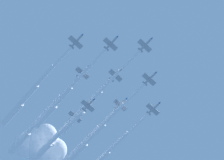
{
  "coord_description": "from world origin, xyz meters",
  "views": [
    {
      "loc": [
        -20.68,
        -62.7,
        4.77
      ],
      "look_at": [
        0.0,
        0.0,
        182.98
      ],
      "focal_mm": 56.23,
      "sensor_mm": 36.0,
      "label": 1
    }
  ],
  "objects_px": {
    "jet_starboard_outer": "(72,155)",
    "jet_trail_starboard": "(41,154)",
    "jet_lead": "(90,103)",
    "jet_port_mid": "(59,134)",
    "jet_port_outer": "(27,96)",
    "jet_port_inner": "(92,136)",
    "jet_trail_port": "(34,126)",
    "jet_starboard_inner": "(61,98)"
  },
  "relations": [
    {
      "from": "jet_lead",
      "to": "jet_port_mid",
      "type": "bearing_deg",
      "value": 114.87
    },
    {
      "from": "jet_starboard_outer",
      "to": "jet_trail_port",
      "type": "height_order",
      "value": "jet_starboard_outer"
    },
    {
      "from": "jet_lead",
      "to": "jet_port_mid",
      "type": "relative_size",
      "value": 0.92
    },
    {
      "from": "jet_port_outer",
      "to": "jet_trail_port",
      "type": "height_order",
      "value": "jet_trail_port"
    },
    {
      "from": "jet_trail_starboard",
      "to": "jet_lead",
      "type": "bearing_deg",
      "value": -65.06
    },
    {
      "from": "jet_trail_port",
      "to": "jet_starboard_inner",
      "type": "bearing_deg",
      "value": -65.41
    },
    {
      "from": "jet_lead",
      "to": "jet_starboard_outer",
      "type": "xyz_separation_m",
      "value": [
        -0.27,
        35.74,
        0.35
      ]
    },
    {
      "from": "jet_starboard_inner",
      "to": "jet_trail_port",
      "type": "bearing_deg",
      "value": 114.59
    },
    {
      "from": "jet_port_inner",
      "to": "jet_trail_starboard",
      "type": "relative_size",
      "value": 1.11
    },
    {
      "from": "jet_port_mid",
      "to": "jet_trail_starboard",
      "type": "relative_size",
      "value": 1.16
    },
    {
      "from": "jet_lead",
      "to": "jet_starboard_outer",
      "type": "height_order",
      "value": "jet_starboard_outer"
    },
    {
      "from": "jet_starboard_outer",
      "to": "jet_trail_starboard",
      "type": "distance_m",
      "value": 18.1
    },
    {
      "from": "jet_starboard_outer",
      "to": "jet_port_inner",
      "type": "bearing_deg",
      "value": -66.62
    },
    {
      "from": "jet_starboard_outer",
      "to": "jet_starboard_inner",
      "type": "bearing_deg",
      "value": -114.59
    },
    {
      "from": "jet_lead",
      "to": "jet_port_mid",
      "type": "distance_m",
      "value": 26.88
    },
    {
      "from": "jet_starboard_inner",
      "to": "jet_starboard_outer",
      "type": "xyz_separation_m",
      "value": [
        15.7,
        34.3,
        1.99
      ]
    },
    {
      "from": "jet_starboard_outer",
      "to": "jet_trail_port",
      "type": "distance_m",
      "value": 28.55
    },
    {
      "from": "jet_trail_starboard",
      "to": "jet_starboard_outer",
      "type": "bearing_deg",
      "value": -8.12
    },
    {
      "from": "jet_port_outer",
      "to": "jet_trail_port",
      "type": "xyz_separation_m",
      "value": [
        7.75,
        18.07,
        2.85
      ]
    },
    {
      "from": "jet_starboard_outer",
      "to": "jet_port_outer",
      "type": "bearing_deg",
      "value": -138.22
    },
    {
      "from": "jet_port_mid",
      "to": "jet_starboard_outer",
      "type": "xyz_separation_m",
      "value": [
        11.03,
        11.36,
        0.51
      ]
    },
    {
      "from": "jet_port_inner",
      "to": "jet_port_mid",
      "type": "relative_size",
      "value": 0.96
    },
    {
      "from": "jet_starboard_outer",
      "to": "jet_trail_starboard",
      "type": "xyz_separation_m",
      "value": [
        -17.51,
        2.5,
        -3.83
      ]
    },
    {
      "from": "jet_starboard_inner",
      "to": "jet_port_mid",
      "type": "xyz_separation_m",
      "value": [
        4.67,
        22.95,
        1.48
      ]
    },
    {
      "from": "jet_trail_port",
      "to": "jet_port_inner",
      "type": "bearing_deg",
      "value": -9.64
    },
    {
      "from": "jet_port_inner",
      "to": "jet_port_mid",
      "type": "bearing_deg",
      "value": 161.23
    },
    {
      "from": "jet_port_mid",
      "to": "jet_trail_starboard",
      "type": "distance_m",
      "value": 15.66
    },
    {
      "from": "jet_lead",
      "to": "jet_starboard_outer",
      "type": "relative_size",
      "value": 1.02
    },
    {
      "from": "jet_starboard_inner",
      "to": "jet_trail_starboard",
      "type": "relative_size",
      "value": 1.0
    },
    {
      "from": "jet_port_mid",
      "to": "jet_trail_port",
      "type": "height_order",
      "value": "jet_trail_port"
    },
    {
      "from": "jet_starboard_inner",
      "to": "jet_port_mid",
      "type": "relative_size",
      "value": 0.86
    },
    {
      "from": "jet_starboard_inner",
      "to": "jet_trail_starboard",
      "type": "xyz_separation_m",
      "value": [
        -1.82,
        36.8,
        -1.84
      ]
    },
    {
      "from": "jet_lead",
      "to": "jet_trail_starboard",
      "type": "height_order",
      "value": "jet_lead"
    },
    {
      "from": "jet_port_mid",
      "to": "jet_starboard_outer",
      "type": "bearing_deg",
      "value": 45.84
    },
    {
      "from": "jet_port_outer",
      "to": "jet_trail_starboard",
      "type": "bearing_deg",
      "value": 63.64
    },
    {
      "from": "jet_port_inner",
      "to": "jet_port_outer",
      "type": "relative_size",
      "value": 1.12
    },
    {
      "from": "jet_trail_port",
      "to": "jet_port_outer",
      "type": "bearing_deg",
      "value": -113.22
    },
    {
      "from": "jet_starboard_inner",
      "to": "jet_port_inner",
      "type": "bearing_deg",
      "value": 35.4
    },
    {
      "from": "jet_port_mid",
      "to": "jet_trail_starboard",
      "type": "xyz_separation_m",
      "value": [
        -6.48,
        13.86,
        -3.32
      ]
    },
    {
      "from": "jet_port_mid",
      "to": "jet_port_outer",
      "type": "bearing_deg",
      "value": -140.41
    },
    {
      "from": "jet_trail_starboard",
      "to": "jet_starboard_inner",
      "type": "bearing_deg",
      "value": -87.18
    },
    {
      "from": "jet_port_inner",
      "to": "jet_starboard_outer",
      "type": "height_order",
      "value": "jet_starboard_outer"
    }
  ]
}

